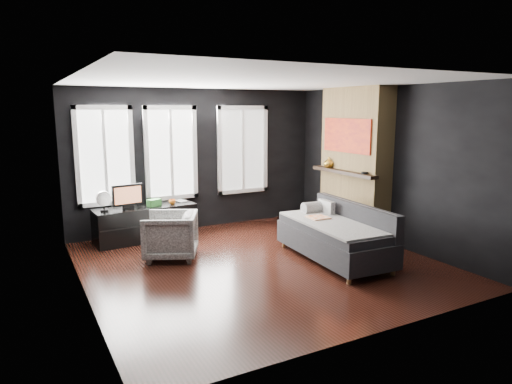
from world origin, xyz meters
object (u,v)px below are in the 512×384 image
armchair (170,233)px  monitor (127,195)px  mug (172,201)px  book (177,196)px  mantel_vase (329,162)px  sofa (334,233)px  media_console (146,223)px

armchair → monitor: 1.29m
mug → book: 0.23m
monitor → mantel_vase: 3.70m
monitor → mug: size_ratio=4.67×
sofa → armchair: 2.55m
sofa → media_console: size_ratio=1.15×
monitor → sofa: bearing=-50.4°
sofa → mantel_vase: bearing=59.9°
mug → book: book is taller
mug → mantel_vase: (2.74, -1.00, 0.66)m
monitor → media_console: bearing=2.7°
sofa → book: 3.10m
media_console → book: bearing=6.4°
book → mug: bearing=-130.1°
monitor → book: monitor is taller
mug → monitor: bearing=-179.8°
media_console → mantel_vase: 3.54m
media_console → monitor: size_ratio=3.26×
armchair → mantel_vase: 3.29m
sofa → mug: (-1.79, 2.44, 0.23)m
book → mantel_vase: mantel_vase is taller
mantel_vase → media_console: bearing=162.0°
mug → mantel_vase: bearing=-20.1°
sofa → mug: sofa is taller
sofa → armchair: sofa is taller
monitor → mantel_vase: bearing=-22.8°
armchair → mug: 1.25m
armchair → monitor: monitor is taller
armchair → mantel_vase: mantel_vase is taller
sofa → mantel_vase: (0.95, 1.44, 0.89)m
sofa → mug: size_ratio=17.52×
sofa → monitor: bearing=140.0°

